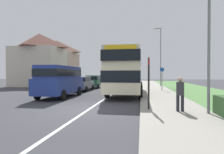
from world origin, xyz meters
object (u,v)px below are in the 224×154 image
parked_van_blue (60,79)px  parked_car_dark_green (94,81)px  parked_car_grey (82,83)px  pedestrian_at_stop (180,92)px  double_decker_bus (127,70)px  street_lamp_mid (160,54)px  street_lamp_near (207,11)px  bus_stop_sign (149,80)px  cycle_route_sign (162,78)px

parked_van_blue → parked_car_dark_green: 10.30m
parked_car_grey → pedestrian_at_stop: (8.09, -10.56, 0.11)m
parked_van_blue → parked_car_dark_green: bearing=89.9°
parked_van_blue → parked_car_dark_green: size_ratio=1.37×
double_decker_bus → parked_van_blue: size_ratio=1.97×
parked_car_grey → street_lamp_mid: street_lamp_mid is taller
street_lamp_mid → street_lamp_near: bearing=-89.6°
pedestrian_at_stop → parked_van_blue: bearing=148.0°
parked_car_grey → bus_stop_sign: bearing=-56.9°
parked_van_blue → pedestrian_at_stop: 9.45m
parked_car_grey → parked_car_dark_green: size_ratio=1.03×
cycle_route_sign → bus_stop_sign: bearing=-99.1°
parked_car_grey → bus_stop_sign: (6.69, -10.28, 0.67)m
street_lamp_near → street_lamp_mid: size_ratio=0.94×
bus_stop_sign → parked_car_dark_green: bearing=113.7°
parked_car_grey → pedestrian_at_stop: 13.30m
double_decker_bus → cycle_route_sign: (3.46, 3.41, -0.71)m
street_lamp_near → pedestrian_at_stop: bearing=165.8°
parked_car_grey → cycle_route_sign: (8.49, 0.91, 0.56)m
parked_van_blue → pedestrian_at_stop: bearing=-32.0°
double_decker_bus → pedestrian_at_stop: (3.05, -8.06, -1.17)m
pedestrian_at_stop → street_lamp_near: bearing=-14.2°
parked_van_blue → street_lamp_near: street_lamp_near is taller
parked_van_blue → street_lamp_near: bearing=-30.2°
parked_car_grey → parked_car_dark_green: parked_car_dark_green is taller
street_lamp_near → parked_car_dark_green: bearing=120.1°
double_decker_bus → parked_car_grey: bearing=153.6°
bus_stop_sign → street_lamp_near: bearing=-12.6°
bus_stop_sign → cycle_route_sign: (1.80, 11.19, -0.11)m
parked_car_grey → street_lamp_mid: bearing=42.9°
parked_car_dark_green → cycle_route_sign: (8.40, -3.82, 0.52)m
double_decker_bus → parked_car_dark_green: 8.84m
parked_van_blue → double_decker_bus: bearing=31.7°
pedestrian_at_stop → street_lamp_near: street_lamp_near is taller
cycle_route_sign → street_lamp_mid: 8.18m
parked_van_blue → parked_car_grey: bearing=90.9°
double_decker_bus → bus_stop_sign: (1.66, -7.78, -0.60)m
parked_car_dark_green → street_lamp_near: 18.32m
parked_car_dark_green → bus_stop_sign: 16.40m
bus_stop_sign → pedestrian_at_stop: bearing=-11.4°
bus_stop_sign → parked_car_grey: bearing=123.1°
double_decker_bus → street_lamp_mid: (3.95, 10.86, 2.64)m
parked_car_grey → parked_car_dark_green: 4.73m
double_decker_bus → bus_stop_sign: 7.98m
parked_car_grey → cycle_route_sign: size_ratio=1.59×
double_decker_bus → cycle_route_sign: size_ratio=4.19×
street_lamp_near → street_lamp_mid: 19.18m
parked_car_grey → street_lamp_near: size_ratio=0.51×
pedestrian_at_stop → double_decker_bus: bearing=110.7°
double_decker_bus → parked_car_dark_green: (-4.94, 7.23, -1.24)m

